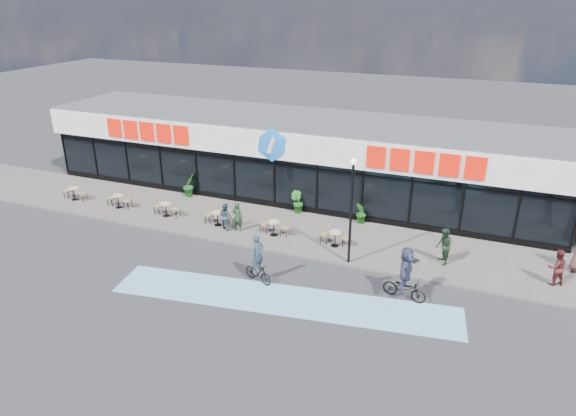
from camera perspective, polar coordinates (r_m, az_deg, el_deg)
The scene contains 20 objects.
ground at distance 23.54m, azimuth -8.25°, elevation -6.21°, with size 120.00×120.00×0.00m, color #28282B.
sidewalk at distance 27.06m, azimuth -3.57°, elevation -1.86°, with size 44.00×5.00×0.10m, color #605A55.
bike_lane at distance 20.83m, azimuth -0.56°, elevation -10.13°, with size 14.00×2.20×0.01m, color #6AA6C8.
building at distance 30.91m, azimuth 0.63°, elevation 5.92°, with size 30.60×6.57×4.75m.
lamp_post at distance 22.19m, azimuth 7.07°, elevation 0.65°, with size 0.28×0.28×4.89m.
bistro_set_0 at distance 32.52m, azimuth -22.61°, elevation 1.66°, with size 1.54×0.62×0.90m.
bistro_set_1 at distance 30.45m, azimuth -18.26°, elevation 0.91°, with size 1.54×0.62×0.90m.
bistro_set_2 at distance 28.59m, azimuth -13.31°, elevation 0.04°, with size 1.54×0.62×0.90m.
bistro_set_3 at distance 26.98m, azimuth -7.73°, elevation -0.93°, with size 1.54×0.62×0.90m.
bistro_set_4 at distance 25.66m, azimuth -1.50°, elevation -2.01°, with size 1.54×0.62×0.90m.
bistro_set_5 at distance 24.69m, azimuth 5.32°, elevation -3.16°, with size 1.54×0.62×0.90m.
potted_plant_left at distance 31.00m, azimuth -10.94°, elevation 2.50°, with size 0.74×0.60×1.35m, color #1A5D1B.
potted_plant_mid at distance 28.13m, azimuth 1.02°, elevation 0.66°, with size 0.68×0.55×1.24m, color #1E5A19.
potted_plant_right at distance 27.05m, azimuth 8.14°, elevation -0.57°, with size 0.66×0.53×1.19m, color #1B5418.
patron_left at distance 26.04m, azimuth -5.63°, elevation -0.98°, with size 0.56×0.37×1.54m, color #1D341E.
patron_right at distance 26.35m, azimuth -6.94°, elevation -0.90°, with size 0.68×0.53×1.41m, color #333D4F.
pedestrian_a at distance 23.79m, azimuth 16.92°, elevation -4.12°, with size 0.83×0.65×1.70m, color black.
pedestrian_c at distance 23.96m, azimuth 27.68°, elevation -5.84°, with size 0.78×0.61×1.60m, color #48191A.
cyclist_a at distance 21.63m, azimuth -3.37°, elevation -6.25°, with size 1.54×0.92×2.19m.
cyclist_b at distance 20.88m, azimuth 12.94°, elevation -7.40°, with size 1.87×1.78×2.29m.
Camera 1 is at (10.69, -17.64, 11.36)m, focal length 32.00 mm.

